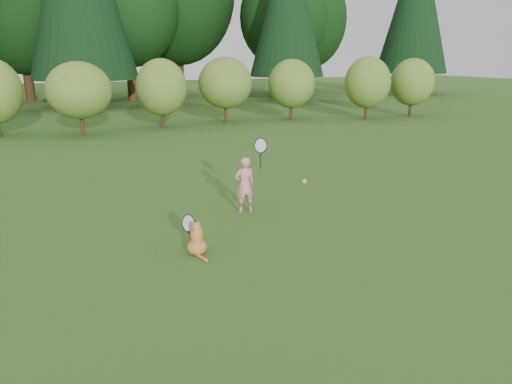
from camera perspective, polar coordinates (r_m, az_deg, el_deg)
name	(u,v)px	position (r m, az deg, el deg)	size (l,w,h in m)	color
ground	(266,253)	(7.32, 1.09, -7.00)	(100.00, 100.00, 0.00)	#345818
shrub_row	(118,94)	(19.40, -15.50, 10.78)	(28.00, 3.00, 2.80)	#597B26
child	(245,184)	(9.02, -1.24, 0.97)	(0.58, 0.37, 1.54)	pink
cat	(196,237)	(7.28, -6.85, -5.11)	(0.43, 0.69, 0.66)	#C26A25
tennis_ball	(305,181)	(7.95, 5.57, 1.22)	(0.07, 0.07, 0.07)	yellow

